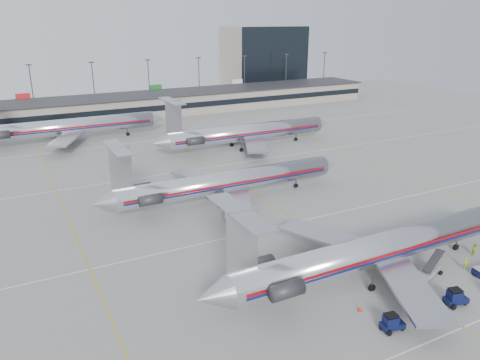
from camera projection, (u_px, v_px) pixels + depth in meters
ground at (343, 250)px, 60.31m from camera, size 260.00×260.00×0.00m
apron_markings at (299, 221)px, 68.69m from camera, size 160.00×0.15×0.02m
terminal at (135, 105)px, 141.36m from camera, size 162.00×17.00×6.25m
light_mast_row at (122, 82)px, 151.32m from camera, size 163.60×0.40×15.28m
distant_building at (263, 58)px, 190.42m from camera, size 30.00×20.00×25.00m
jet_foreground at (373, 250)px, 52.99m from camera, size 44.87×26.42×11.75m
jet_second_row at (224, 182)px, 75.17m from camera, size 43.55×25.64×11.40m
jet_third_row at (245, 132)px, 106.14m from camera, size 45.35×27.90×12.40m
jet_back_row at (65, 127)px, 110.68m from camera, size 47.43×29.17×12.97m
tug_left at (392, 323)px, 44.48m from camera, size 2.47×1.56×1.87m
tug_center at (455, 298)px, 48.42m from camera, size 2.62×1.74×1.95m
belt_loader at (429, 270)px, 54.14m from camera, size 4.81×2.67×2.46m
ramp_worker_near at (466, 264)px, 55.28m from camera, size 0.68×0.57×1.59m
ramp_worker_far at (475, 250)px, 58.71m from camera, size 0.77×0.60×1.55m
cone_left at (360, 309)px, 47.57m from camera, size 0.59×0.59×0.63m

